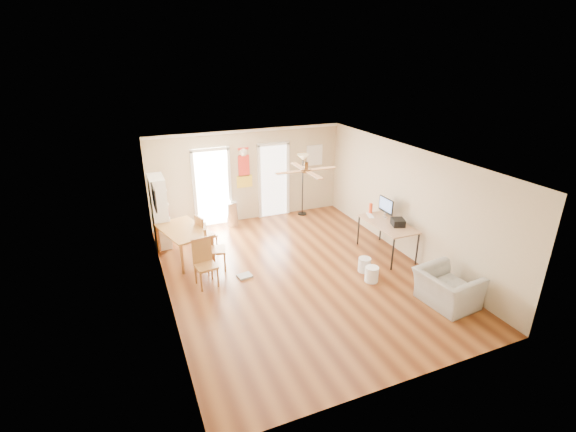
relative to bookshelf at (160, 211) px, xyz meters
name	(u,v)px	position (x,y,z in m)	size (l,w,h in m)	color
floor	(298,274)	(2.55, -2.71, -0.89)	(7.00, 7.00, 0.00)	brown
ceiling	(300,158)	(2.55, -2.71, 1.71)	(5.50, 7.00, 0.00)	silver
wall_back	(248,176)	(2.55, 0.79, 0.41)	(5.50, 0.04, 2.60)	beige
wall_front	(405,310)	(2.55, -6.21, 0.41)	(5.50, 0.04, 2.60)	beige
wall_left	(163,241)	(-0.20, -2.71, 0.41)	(0.04, 7.00, 2.60)	beige
wall_right	(407,202)	(5.30, -2.71, 0.41)	(0.04, 7.00, 2.60)	beige
crown_molding	(300,160)	(2.55, -2.71, 1.67)	(5.50, 7.00, 0.08)	white
kitchen_doorway	(212,189)	(1.50, 0.78, 0.16)	(0.90, 0.10, 2.10)	white
bathroom_doorway	(273,181)	(3.30, 0.78, 0.16)	(0.80, 0.10, 2.10)	white
wall_decal	(244,168)	(2.43, 0.77, 0.66)	(0.46, 0.03, 1.10)	red
ac_grille	(314,155)	(4.60, 0.76, 0.81)	(0.50, 0.04, 0.60)	white
framed_poster	(154,197)	(-0.17, -1.31, 0.81)	(0.04, 0.66, 0.48)	black
ceiling_fan	(306,170)	(2.55, -3.01, 1.54)	(1.24, 1.24, 0.20)	#593819
bookshelf	(160,211)	(0.00, 0.00, 0.00)	(0.36, 0.80, 1.78)	white
dining_table	(185,243)	(0.40, -0.95, -0.52)	(0.88, 1.47, 0.73)	#956230
dining_chair_right_a	(207,234)	(0.95, -0.84, -0.42)	(0.39, 0.39, 0.94)	olive
dining_chair_right_b	(215,248)	(0.95, -1.77, -0.37)	(0.43, 0.43, 1.04)	#AC6C37
dining_chair_near	(206,264)	(0.60, -2.40, -0.38)	(0.42, 0.42, 1.01)	olive
trash_can	(232,214)	(1.94, 0.46, -0.54)	(0.32, 0.32, 0.70)	silver
torchiere_lamp	(303,185)	(4.11, 0.50, 0.03)	(0.35, 0.35, 1.83)	black
computer_desk	(386,239)	(4.88, -2.64, -0.49)	(0.75, 1.50, 0.80)	tan
imac	(386,208)	(5.02, -2.31, 0.16)	(0.07, 0.53, 0.50)	black
keyboard	(370,215)	(4.75, -2.07, -0.08)	(0.12, 0.36, 0.01)	white
printer	(398,222)	(5.00, -2.84, 0.00)	(0.27, 0.32, 0.16)	black
orange_bottle	(371,208)	(4.85, -1.93, 0.04)	(0.09, 0.09, 0.26)	#F84116
wastebasket_a	(364,265)	(3.95, -3.16, -0.73)	(0.28, 0.28, 0.32)	silver
wastebasket_b	(372,274)	(3.86, -3.59, -0.72)	(0.29, 0.29, 0.33)	white
floor_cloth	(245,276)	(1.42, -2.38, -0.87)	(0.30, 0.24, 0.04)	gray
armchair	(447,288)	(4.70, -4.85, -0.55)	(1.05, 0.92, 0.68)	#A4A49F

